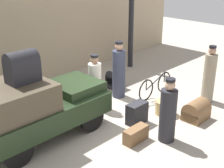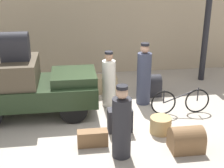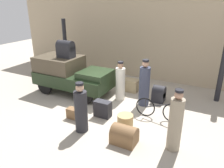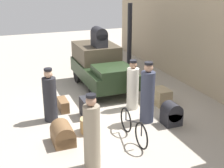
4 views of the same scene
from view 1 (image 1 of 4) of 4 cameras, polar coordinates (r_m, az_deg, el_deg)
ground_plane at (r=9.07m, az=0.03°, el=-6.25°), size 30.00×30.00×0.00m
station_building_facade at (r=11.40m, az=-15.12°, el=10.93°), size 16.00×0.15×4.50m
canopy_pillar_right at (r=12.98m, az=3.47°, el=9.65°), size 0.21×0.21×3.05m
truck at (r=7.93m, az=-14.29°, el=-4.15°), size 3.51×1.66×1.61m
bicycle at (r=10.44m, az=7.94°, el=-0.31°), size 1.71×0.04×0.76m
wicker_basket at (r=9.36m, az=9.54°, el=-4.21°), size 0.54×0.54×0.41m
conductor_in_dark_uniform at (r=10.14m, az=1.25°, el=2.21°), size 0.42×0.42×1.88m
porter_lifting_near_truck at (r=7.82m, az=10.19°, el=-5.26°), size 0.41×0.41×1.67m
porter_standing_middle at (r=9.48m, az=-3.13°, el=0.10°), size 0.39×0.39×1.67m
porter_carrying_trunk at (r=10.27m, az=17.34°, el=1.35°), size 0.38×0.38×1.84m
trunk_wicker_pale at (r=9.23m, az=15.14°, el=-4.85°), size 0.74×0.55×0.57m
suitcase_tan_flat at (r=7.93m, az=4.38°, el=-9.21°), size 0.71×0.28×0.38m
trunk_umber_medium at (r=8.71m, az=4.57°, el=-5.34°), size 0.62×0.33×0.61m
trunk_barrel_dark at (r=11.01m, az=0.58°, el=0.93°), size 0.49×0.52×0.69m
trunk_large_brown at (r=10.44m, az=-6.89°, el=-0.78°), size 0.71×0.50×0.56m
trunk_on_truck_roof at (r=7.45m, az=-16.13°, el=3.12°), size 0.73×0.47×0.75m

